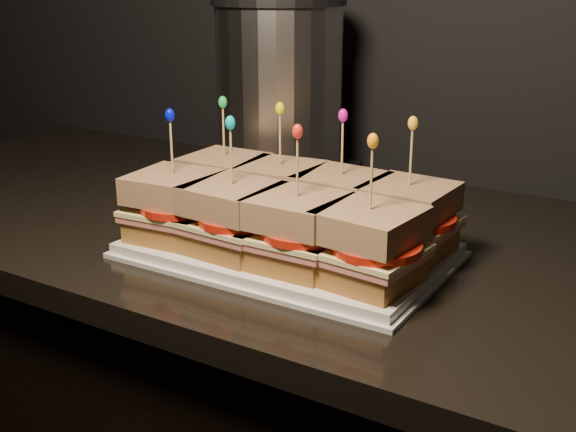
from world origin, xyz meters
The scene contains 62 objects.
granite_slab centered at (0.54, 1.68, 0.87)m, with size 2.23×0.67×0.03m, color black.
platter centered at (0.31, 1.56, 0.89)m, with size 0.39×0.24×0.02m, color white.
platter_rim centered at (0.31, 1.56, 0.89)m, with size 0.40×0.25×0.01m, color white.
sandwich_0_bread_bot centered at (0.17, 1.62, 0.92)m, with size 0.10×0.10×0.03m, color brown.
sandwich_0_ham centered at (0.17, 1.62, 0.93)m, with size 0.11×0.10×0.01m, color #CA695A.
sandwich_0_cheese centered at (0.17, 1.62, 0.94)m, with size 0.11×0.11×0.01m, color #F3E696.
sandwich_0_tomato centered at (0.18, 1.61, 0.95)m, with size 0.10×0.10×0.01m, color red.
sandwich_0_bread_top centered at (0.17, 1.62, 0.97)m, with size 0.10×0.10×0.03m, color #602C11.
sandwich_0_pick centered at (0.17, 1.62, 1.02)m, with size 0.00×0.00×0.09m, color tan.
sandwich_0_frill centered at (0.17, 1.62, 1.06)m, with size 0.01×0.01×0.02m, color green.
sandwich_1_bread_bot centered at (0.26, 1.62, 0.92)m, with size 0.10×0.10×0.03m, color brown.
sandwich_1_ham centered at (0.26, 1.62, 0.93)m, with size 0.11×0.10×0.01m, color #CA695A.
sandwich_1_cheese centered at (0.26, 1.62, 0.94)m, with size 0.11×0.11×0.01m, color #F3E696.
sandwich_1_tomato centered at (0.27, 1.61, 0.95)m, with size 0.10×0.10×0.01m, color red.
sandwich_1_bread_top centered at (0.26, 1.62, 0.97)m, with size 0.10×0.10×0.03m, color #602C11.
sandwich_1_pick centered at (0.26, 1.62, 1.02)m, with size 0.00×0.00×0.09m, color tan.
sandwich_1_frill centered at (0.26, 1.62, 1.06)m, with size 0.01×0.01×0.02m, color yellow.
sandwich_2_bread_bot centered at (0.35, 1.62, 0.92)m, with size 0.10×0.10×0.03m, color brown.
sandwich_2_ham centered at (0.35, 1.62, 0.93)m, with size 0.11×0.10×0.01m, color #CA695A.
sandwich_2_cheese centered at (0.35, 1.62, 0.94)m, with size 0.11×0.11×0.01m, color #F3E696.
sandwich_2_tomato centered at (0.36, 1.61, 0.95)m, with size 0.10×0.10×0.01m, color red.
sandwich_2_bread_top centered at (0.35, 1.62, 0.97)m, with size 0.10×0.10×0.03m, color #602C11.
sandwich_2_pick centered at (0.35, 1.62, 1.02)m, with size 0.00×0.00×0.09m, color tan.
sandwich_2_frill centered at (0.35, 1.62, 1.06)m, with size 0.01×0.01×0.02m, color #C60F96.
sandwich_3_bread_bot centered at (0.44, 1.62, 0.92)m, with size 0.10×0.10×0.03m, color brown.
sandwich_3_ham centered at (0.44, 1.62, 0.93)m, with size 0.11×0.10×0.01m, color #CA695A.
sandwich_3_cheese centered at (0.44, 1.62, 0.94)m, with size 0.11×0.11×0.01m, color #F3E696.
sandwich_3_tomato centered at (0.46, 1.61, 0.95)m, with size 0.10×0.10×0.01m, color red.
sandwich_3_bread_top centered at (0.44, 1.62, 0.97)m, with size 0.10×0.10×0.03m, color #602C11.
sandwich_3_pick centered at (0.44, 1.62, 1.02)m, with size 0.00×0.00×0.09m, color tan.
sandwich_3_frill centered at (0.44, 1.62, 1.06)m, with size 0.01×0.01×0.02m, color gold.
sandwich_4_bread_bot centered at (0.17, 1.51, 0.92)m, with size 0.10×0.10×0.03m, color brown.
sandwich_4_ham centered at (0.17, 1.51, 0.93)m, with size 0.11×0.10×0.01m, color #CA695A.
sandwich_4_cheese centered at (0.17, 1.51, 0.94)m, with size 0.11×0.11×0.01m, color #F3E696.
sandwich_4_tomato centered at (0.18, 1.50, 0.95)m, with size 0.10×0.10×0.01m, color red.
sandwich_4_bread_top centered at (0.17, 1.51, 0.97)m, with size 0.10×0.10×0.03m, color #602C11.
sandwich_4_pick centered at (0.17, 1.51, 1.02)m, with size 0.00×0.00×0.09m, color tan.
sandwich_4_frill centered at (0.17, 1.51, 1.06)m, with size 0.01×0.01×0.02m, color #0509D5.
sandwich_5_bread_bot centered at (0.26, 1.51, 0.92)m, with size 0.10×0.10×0.03m, color brown.
sandwich_5_ham centered at (0.26, 1.51, 0.93)m, with size 0.11×0.10×0.01m, color #CA695A.
sandwich_5_cheese centered at (0.26, 1.51, 0.94)m, with size 0.11×0.11×0.01m, color #F3E696.
sandwich_5_tomato centered at (0.27, 1.50, 0.95)m, with size 0.10×0.10×0.01m, color red.
sandwich_5_bread_top centered at (0.26, 1.51, 0.97)m, with size 0.10×0.10×0.03m, color #602C11.
sandwich_5_pick centered at (0.26, 1.51, 1.02)m, with size 0.00×0.00×0.09m, color tan.
sandwich_5_frill centered at (0.26, 1.51, 1.06)m, with size 0.01×0.01×0.02m, color #05A8BD.
sandwich_6_bread_bot centered at (0.35, 1.51, 0.92)m, with size 0.10×0.10×0.03m, color brown.
sandwich_6_ham centered at (0.35, 1.51, 0.93)m, with size 0.11×0.10×0.01m, color #CA695A.
sandwich_6_cheese centered at (0.35, 1.51, 0.94)m, with size 0.11×0.11×0.01m, color #F3E696.
sandwich_6_tomato centered at (0.36, 1.50, 0.95)m, with size 0.10×0.10×0.01m, color red.
sandwich_6_bread_top centered at (0.35, 1.51, 0.97)m, with size 0.10×0.10×0.03m, color #602C11.
sandwich_6_pick centered at (0.35, 1.51, 1.02)m, with size 0.00×0.00×0.09m, color tan.
sandwich_6_frill centered at (0.35, 1.51, 1.06)m, with size 0.01×0.01×0.02m, color red.
sandwich_7_bread_bot centered at (0.44, 1.51, 0.92)m, with size 0.10×0.10×0.03m, color brown.
sandwich_7_ham centered at (0.44, 1.51, 0.93)m, with size 0.11×0.10×0.01m, color #CA695A.
sandwich_7_cheese centered at (0.44, 1.51, 0.94)m, with size 0.11×0.11×0.01m, color #F3E696.
sandwich_7_tomato centered at (0.46, 1.50, 0.95)m, with size 0.10×0.10×0.01m, color red.
sandwich_7_bread_top centered at (0.44, 1.51, 0.97)m, with size 0.10×0.10×0.03m, color #602C11.
sandwich_7_pick centered at (0.44, 1.51, 1.02)m, with size 0.00×0.00×0.09m, color tan.
sandwich_7_frill centered at (0.44, 1.51, 1.06)m, with size 0.01×0.01×0.02m, color orange.
appliance_base centered at (0.13, 1.83, 0.90)m, with size 0.24×0.20×0.03m, color #262628.
appliance_body centered at (0.13, 1.83, 1.05)m, with size 0.20×0.20×0.27m, color silver.
appliance centered at (0.13, 1.83, 1.04)m, with size 0.24×0.20×0.32m, color silver, non-canonical shape.
Camera 1 is at (0.75, 0.84, 1.23)m, focal length 45.00 mm.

